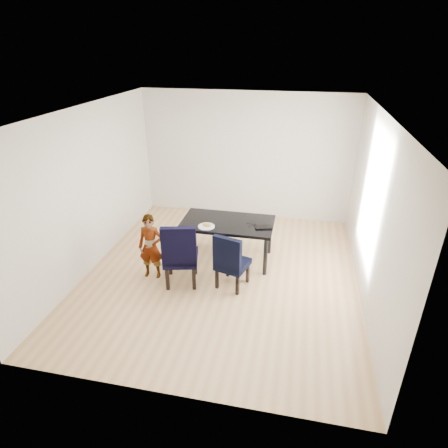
% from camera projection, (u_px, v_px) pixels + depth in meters
% --- Properties ---
extents(floor, '(4.50, 5.00, 0.01)m').
position_uv_depth(floor, '(222.00, 274.00, 6.40)').
color(floor, tan).
rests_on(floor, ground).
extents(ceiling, '(4.50, 5.00, 0.01)m').
position_uv_depth(ceiling, '(221.00, 111.00, 5.21)').
color(ceiling, white).
rests_on(ceiling, wall_back).
extents(wall_back, '(4.50, 0.01, 2.70)m').
position_uv_depth(wall_back, '(246.00, 157.00, 8.01)').
color(wall_back, silver).
rests_on(wall_back, ground).
extents(wall_front, '(4.50, 0.01, 2.70)m').
position_uv_depth(wall_front, '(167.00, 299.00, 3.61)').
color(wall_front, silver).
rests_on(wall_front, ground).
extents(wall_left, '(0.01, 5.00, 2.70)m').
position_uv_depth(wall_left, '(89.00, 190.00, 6.22)').
color(wall_left, white).
rests_on(wall_left, ground).
extents(wall_right, '(0.01, 5.00, 2.70)m').
position_uv_depth(wall_right, '(374.00, 213.00, 5.39)').
color(wall_right, silver).
rests_on(wall_right, ground).
extents(dining_table, '(1.60, 0.90, 0.75)m').
position_uv_depth(dining_table, '(227.00, 241.00, 6.68)').
color(dining_table, black).
rests_on(dining_table, floor).
extents(chair_left, '(0.64, 0.66, 1.11)m').
position_uv_depth(chair_left, '(181.00, 252.00, 5.96)').
color(chair_left, black).
rests_on(chair_left, floor).
extents(chair_right, '(0.57, 0.59, 0.96)m').
position_uv_depth(chair_right, '(233.00, 260.00, 5.90)').
color(chair_right, black).
rests_on(chair_right, floor).
extents(child, '(0.43, 0.29, 1.12)m').
position_uv_depth(child, '(151.00, 247.00, 6.10)').
color(child, '#F14E14').
rests_on(child, floor).
extents(plate, '(0.32, 0.32, 0.02)m').
position_uv_depth(plate, '(206.00, 226.00, 6.33)').
color(plate, silver).
rests_on(plate, dining_table).
extents(sandwich, '(0.16, 0.08, 0.07)m').
position_uv_depth(sandwich, '(207.00, 224.00, 6.31)').
color(sandwich, '#A5863B').
rests_on(sandwich, plate).
extents(laptop, '(0.34, 0.27, 0.02)m').
position_uv_depth(laptop, '(264.00, 226.00, 6.32)').
color(laptop, black).
rests_on(laptop, dining_table).
extents(cable_tangle, '(0.18, 0.18, 0.01)m').
position_uv_depth(cable_tangle, '(253.00, 226.00, 6.35)').
color(cable_tangle, black).
rests_on(cable_tangle, dining_table).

